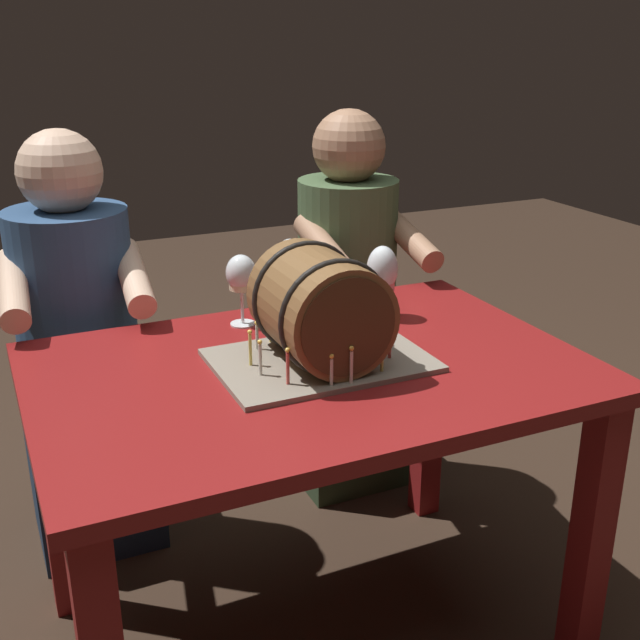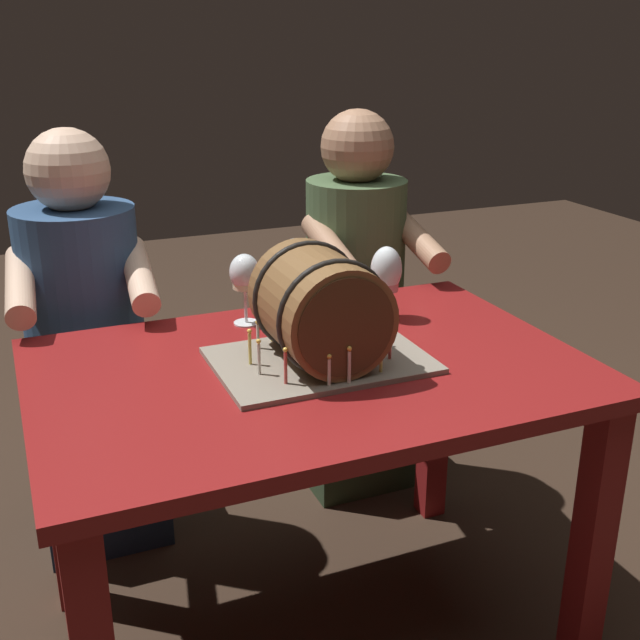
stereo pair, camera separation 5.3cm
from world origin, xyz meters
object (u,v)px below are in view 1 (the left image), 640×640
(dining_table, at_px, (310,414))
(person_seated_left, at_px, (82,367))
(barrel_cake, at_px, (320,312))
(wine_glass_amber, at_px, (290,264))
(wine_glass_rose, at_px, (382,272))
(person_seated_right, at_px, (347,324))
(wine_glass_white, at_px, (241,276))

(dining_table, height_order, person_seated_left, person_seated_left)
(barrel_cake, distance_m, wine_glass_amber, 0.33)
(barrel_cake, xyz_separation_m, wine_glass_amber, (0.06, 0.33, 0.01))
(barrel_cake, xyz_separation_m, person_seated_left, (-0.43, 0.63, -0.31))
(barrel_cake, distance_m, wine_glass_rose, 0.33)
(dining_table, distance_m, person_seated_right, 0.76)
(dining_table, relative_size, wine_glass_rose, 6.40)
(wine_glass_rose, height_order, wine_glass_white, wine_glass_rose)
(dining_table, relative_size, wine_glass_amber, 6.09)
(wine_glass_white, bearing_deg, dining_table, -79.98)
(person_seated_left, distance_m, person_seated_right, 0.81)
(dining_table, xyz_separation_m, person_seated_right, (0.41, 0.64, -0.07))
(wine_glass_rose, height_order, person_seated_left, person_seated_left)
(dining_table, relative_size, barrel_cake, 2.59)
(barrel_cake, relative_size, wine_glass_white, 2.57)
(wine_glass_white, xyz_separation_m, person_seated_left, (-0.35, 0.34, -0.31))
(person_seated_left, bearing_deg, wine_glass_amber, -32.00)
(wine_glass_amber, distance_m, person_seated_left, 0.66)
(barrel_cake, height_order, person_seated_left, person_seated_left)
(dining_table, bearing_deg, wine_glass_amber, 74.73)
(wine_glass_rose, distance_m, person_seated_right, 0.55)
(dining_table, bearing_deg, barrel_cake, 1.07)
(barrel_cake, bearing_deg, wine_glass_white, 104.50)
(wine_glass_amber, bearing_deg, person_seated_right, 44.28)
(person_seated_right, bearing_deg, barrel_cake, -121.06)
(dining_table, bearing_deg, wine_glass_white, 100.02)
(dining_table, height_order, person_seated_right, person_seated_right)
(wine_glass_white, bearing_deg, wine_glass_rose, -15.70)
(dining_table, distance_m, wine_glass_rose, 0.42)
(wine_glass_white, xyz_separation_m, person_seated_right, (0.46, 0.34, -0.31))
(wine_glass_white, bearing_deg, person_seated_right, 36.61)
(wine_glass_rose, relative_size, person_seated_left, 0.16)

